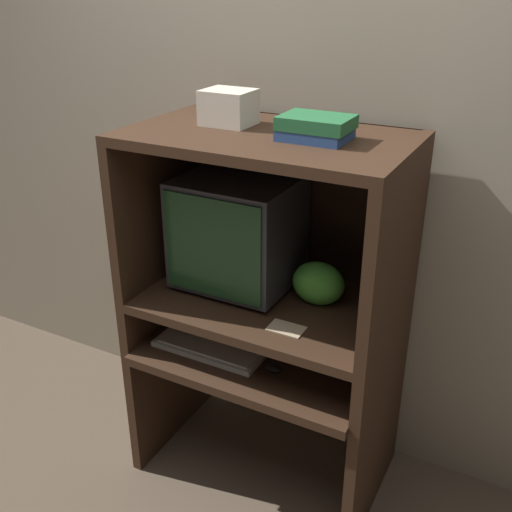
{
  "coord_description": "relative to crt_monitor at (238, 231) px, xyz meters",
  "views": [
    {
      "loc": [
        0.89,
        -1.48,
        1.93
      ],
      "look_at": [
        -0.05,
        0.3,
        0.98
      ],
      "focal_mm": 42.0,
      "sensor_mm": 36.0,
      "label": 1
    }
  ],
  "objects": [
    {
      "name": "ground_plane",
      "position": [
        0.15,
        -0.35,
        -1.04
      ],
      "size": [
        12.0,
        12.0,
        0.0
      ],
      "primitive_type": "plane",
      "color": "brown"
    },
    {
      "name": "wall_back",
      "position": [
        0.15,
        0.3,
        0.26
      ],
      "size": [
        6.0,
        0.06,
        2.6
      ],
      "color": "gray",
      "rests_on": "ground_plane"
    },
    {
      "name": "desk_base",
      "position": [
        0.15,
        -0.09,
        -0.65
      ],
      "size": [
        0.98,
        0.62,
        0.6
      ],
      "color": "#382316",
      "rests_on": "ground_plane"
    },
    {
      "name": "desk_monitor_shelf",
      "position": [
        0.15,
        -0.06,
        -0.27
      ],
      "size": [
        0.98,
        0.6,
        0.22
      ],
      "color": "#382316",
      "rests_on": "desk_base"
    },
    {
      "name": "hutch_upper",
      "position": [
        0.15,
        -0.02,
        0.19
      ],
      "size": [
        0.98,
        0.6,
        0.63
      ],
      "color": "#382316",
      "rests_on": "desk_monitor_shelf"
    },
    {
      "name": "crt_monitor",
      "position": [
        0.0,
        0.0,
        0.0
      ],
      "size": [
        0.43,
        0.39,
        0.43
      ],
      "color": "#333338",
      "rests_on": "desk_monitor_shelf"
    },
    {
      "name": "keyboard",
      "position": [
        -0.03,
        -0.19,
        -0.43
      ],
      "size": [
        0.44,
        0.15,
        0.03
      ],
      "color": "beige",
      "rests_on": "desk_base"
    },
    {
      "name": "mouse",
      "position": [
        0.25,
        -0.19,
        -0.43
      ],
      "size": [
        0.06,
        0.04,
        0.03
      ],
      "color": "black",
      "rests_on": "desk_base"
    },
    {
      "name": "snack_bag",
      "position": [
        0.34,
        0.0,
        -0.14
      ],
      "size": [
        0.2,
        0.15,
        0.16
      ],
      "color": "green",
      "rests_on": "desk_monitor_shelf"
    },
    {
      "name": "book_stack",
      "position": [
        0.33,
        -0.06,
        0.45
      ],
      "size": [
        0.22,
        0.17,
        0.08
      ],
      "color": "navy",
      "rests_on": "hutch_upper"
    },
    {
      "name": "paper_card",
      "position": [
        0.31,
        -0.22,
        -0.22
      ],
      "size": [
        0.13,
        0.08,
        0.0
      ],
      "color": "#CCB28C",
      "rests_on": "desk_monitor_shelf"
    },
    {
      "name": "storage_box",
      "position": [
        -0.03,
        -0.01,
        0.47
      ],
      "size": [
        0.17,
        0.15,
        0.12
      ],
      "color": "beige",
      "rests_on": "hutch_upper"
    }
  ]
}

